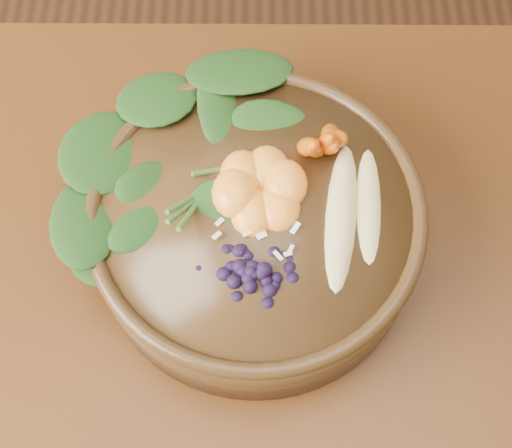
% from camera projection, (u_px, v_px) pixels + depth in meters
% --- Properties ---
extents(dining_table, '(1.60, 0.90, 0.75)m').
position_uv_depth(dining_table, '(437.00, 415.00, 0.75)').
color(dining_table, '#331C0C').
rests_on(dining_table, ground).
extents(stoneware_bowl, '(0.34, 0.34, 0.09)m').
position_uv_depth(stoneware_bowl, '(256.00, 228.00, 0.70)').
color(stoneware_bowl, '#422911').
rests_on(stoneware_bowl, dining_table).
extents(kale_heap, '(0.22, 0.20, 0.05)m').
position_uv_depth(kale_heap, '(209.00, 131.00, 0.67)').
color(kale_heap, '#204316').
rests_on(kale_heap, stoneware_bowl).
extents(carrot_cluster, '(0.07, 0.07, 0.09)m').
position_uv_depth(carrot_cluster, '(324.00, 108.00, 0.66)').
color(carrot_cluster, orange).
rests_on(carrot_cluster, stoneware_bowl).
extents(banana_halves, '(0.07, 0.18, 0.03)m').
position_uv_depth(banana_halves, '(357.00, 203.00, 0.65)').
color(banana_halves, '#E0CC84').
rests_on(banana_halves, stoneware_bowl).
extents(mandarin_cluster, '(0.10, 0.11, 0.04)m').
position_uv_depth(mandarin_cluster, '(260.00, 181.00, 0.65)').
color(mandarin_cluster, orange).
rests_on(mandarin_cluster, stoneware_bowl).
extents(blueberry_pile, '(0.15, 0.12, 0.04)m').
position_uv_depth(blueberry_pile, '(254.00, 265.00, 0.61)').
color(blueberry_pile, black).
rests_on(blueberry_pile, stoneware_bowl).
extents(coconut_flakes, '(0.11, 0.08, 0.01)m').
position_uv_depth(coconut_flakes, '(257.00, 228.00, 0.65)').
color(coconut_flakes, white).
rests_on(coconut_flakes, stoneware_bowl).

